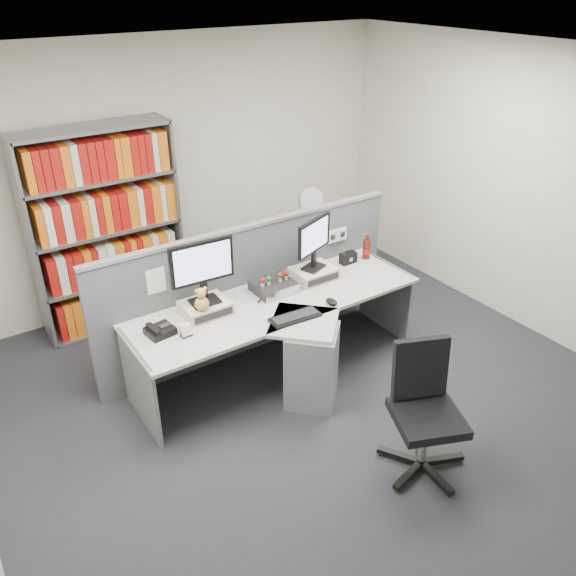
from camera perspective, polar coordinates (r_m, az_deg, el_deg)
ground at (r=4.87m, az=4.38°, el=-12.63°), size 5.50×5.50×0.00m
room_shell at (r=3.93m, az=5.36°, el=7.35°), size 5.04×5.54×2.72m
partition at (r=5.35m, az=-3.55°, el=0.04°), size 3.00×0.08×1.27m
desk at (r=4.97m, az=0.36°, el=-4.94°), size 2.60×1.20×0.72m
monitor_riser_left at (r=4.84m, az=-8.07°, el=-1.92°), size 0.38×0.31×0.10m
monitor_riser_right at (r=5.33m, az=2.51°, el=1.46°), size 0.38×0.31×0.10m
monitor_left at (r=4.66m, az=-8.39°, el=2.03°), size 0.53×0.18×0.54m
monitor_right at (r=5.19m, az=2.57°, el=4.75°), size 0.45×0.21×0.48m
desktop_pc at (r=5.11m, az=-1.42°, el=0.14°), size 0.34×0.31×0.09m
figurines at (r=5.05m, az=-1.33°, el=1.03°), size 0.29×0.05×0.09m
keyboard at (r=4.73m, az=0.69°, el=-2.86°), size 0.44×0.19×0.03m
mouse at (r=4.94m, az=4.28°, el=-1.35°), size 0.08×0.12×0.05m
desk_phone at (r=4.64m, az=-12.44°, el=-4.09°), size 0.22×0.21×0.09m
desk_calendar at (r=4.57m, az=-9.97°, el=-4.15°), size 0.09×0.07×0.11m
plush_toy at (r=4.67m, az=-8.43°, el=-1.24°), size 0.12×0.12×0.20m
speaker at (r=5.64m, az=5.89°, el=2.95°), size 0.16×0.09×0.11m
cola_bottle at (r=5.73m, az=7.69°, el=3.79°), size 0.08×0.08×0.26m
shelving_unit at (r=5.89m, az=-17.34°, el=5.11°), size 1.41×0.40×2.00m
filing_cabinet at (r=6.62m, az=2.10°, el=3.16°), size 0.45×0.61×0.70m
desk_fan at (r=6.37m, az=2.21°, el=8.33°), size 0.27×0.16×0.46m
office_chair at (r=4.29m, az=13.15°, el=-11.13°), size 0.64×0.65×0.97m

